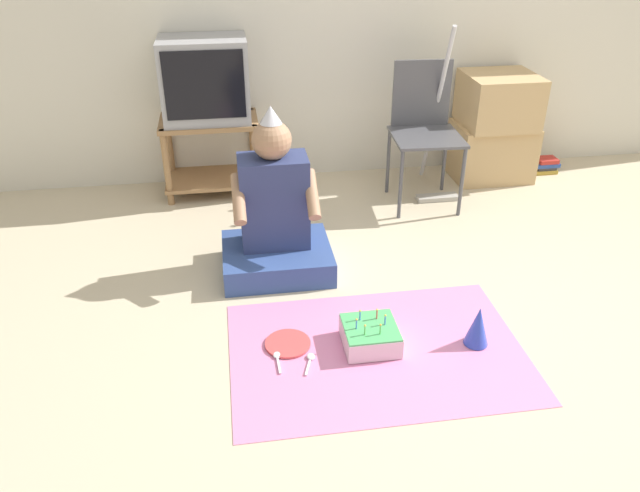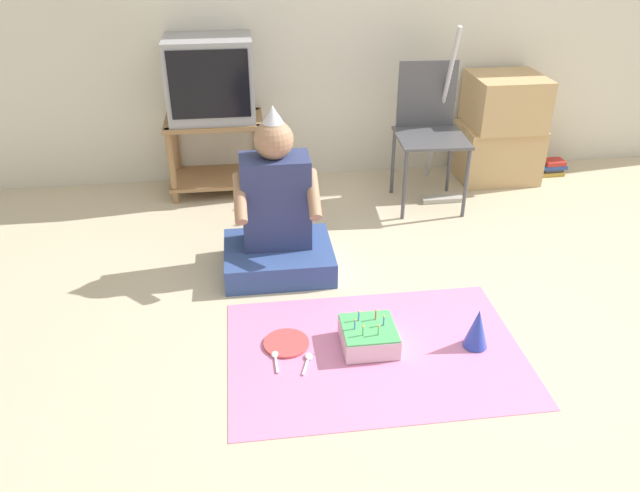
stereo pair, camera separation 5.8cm
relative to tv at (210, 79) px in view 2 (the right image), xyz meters
The scene contains 14 objects.
ground_plane 2.36m from the tv, 55.64° to the right, with size 16.00×16.00×0.00m, color beige.
tv_stand 0.47m from the tv, 90.00° to the right, with size 0.64×0.41×0.51m.
tv is the anchor object (origin of this frame).
folding_chair 1.43m from the tv, 13.36° to the right, with size 0.45×0.46×0.90m.
cardboard_box_stack 2.02m from the tv, ahead, with size 0.54×0.46×0.74m.
dust_mop 1.58m from the tv, 10.54° to the right, with size 0.28×0.43×1.13m.
book_pile 2.53m from the tv, ahead, with size 0.19×0.14×0.11m.
person_seated 1.23m from the tv, 72.88° to the right, with size 0.58×0.48×0.91m.
party_cloth 2.16m from the tv, 69.29° to the right, with size 1.32×0.91×0.01m.
birthday_cake 2.09m from the tv, 69.43° to the right, with size 0.25×0.25×0.16m.
party_hat_blue 2.33m from the tv, 58.31° to the right, with size 0.11×0.11×0.19m.
paper_plate 1.96m from the tv, 79.85° to the right, with size 0.21×0.21×0.01m.
plastic_spoon_near 2.04m from the tv, 82.02° to the right, with size 0.04×0.15×0.01m.
plastic_spoon_far 2.09m from the tv, 77.98° to the right, with size 0.06×0.14×0.01m.
Camera 2 is at (-1.08, -2.20, 1.81)m, focal length 35.00 mm.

